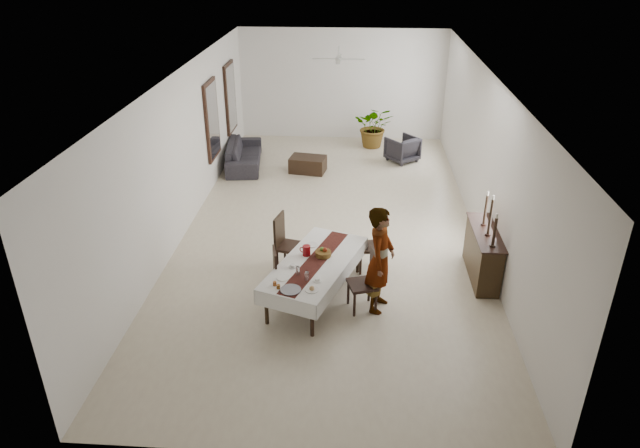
# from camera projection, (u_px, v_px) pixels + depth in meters

# --- Properties ---
(floor) EXTENTS (6.00, 12.00, 0.00)m
(floor) POSITION_uv_depth(u_px,v_px,m) (331.00, 226.00, 12.08)
(floor) COLOR beige
(floor) RESTS_ON ground
(ceiling) EXTENTS (6.00, 12.00, 0.02)m
(ceiling) POSITION_uv_depth(u_px,v_px,m) (333.00, 74.00, 10.64)
(ceiling) COLOR white
(ceiling) RESTS_ON wall_back
(wall_back) EXTENTS (6.00, 0.02, 3.20)m
(wall_back) POSITION_uv_depth(u_px,v_px,m) (342.00, 85.00, 16.70)
(wall_back) COLOR white
(wall_back) RESTS_ON floor
(wall_front) EXTENTS (6.00, 0.02, 3.20)m
(wall_front) POSITION_uv_depth(u_px,v_px,m) (304.00, 349.00, 6.02)
(wall_front) COLOR white
(wall_front) RESTS_ON floor
(wall_left) EXTENTS (0.02, 12.00, 3.20)m
(wall_left) POSITION_uv_depth(u_px,v_px,m) (184.00, 151.00, 11.54)
(wall_left) COLOR white
(wall_left) RESTS_ON floor
(wall_right) EXTENTS (0.02, 12.00, 3.20)m
(wall_right) POSITION_uv_depth(u_px,v_px,m) (484.00, 158.00, 11.18)
(wall_right) COLOR white
(wall_right) RESTS_ON floor
(dining_table_top) EXTENTS (1.55, 2.31, 0.04)m
(dining_table_top) POSITION_uv_depth(u_px,v_px,m) (315.00, 263.00, 9.45)
(dining_table_top) COLOR black
(dining_table_top) RESTS_ON table_leg_fl
(table_leg_fl) EXTENTS (0.08, 0.08, 0.62)m
(table_leg_fl) POSITION_uv_depth(u_px,v_px,m) (266.00, 307.00, 8.91)
(table_leg_fl) COLOR black
(table_leg_fl) RESTS_ON floor
(table_leg_fr) EXTENTS (0.08, 0.08, 0.62)m
(table_leg_fr) POSITION_uv_depth(u_px,v_px,m) (312.00, 319.00, 8.63)
(table_leg_fr) COLOR black
(table_leg_fr) RESTS_ON floor
(table_leg_bl) EXTENTS (0.08, 0.08, 0.62)m
(table_leg_bl) POSITION_uv_depth(u_px,v_px,m) (318.00, 249.00, 10.57)
(table_leg_bl) COLOR black
(table_leg_bl) RESTS_ON floor
(table_leg_br) EXTENTS (0.08, 0.08, 0.62)m
(table_leg_br) POSITION_uv_depth(u_px,v_px,m) (358.00, 257.00, 10.30)
(table_leg_br) COLOR black
(table_leg_br) RESTS_ON floor
(tablecloth_top) EXTENTS (1.76, 2.52, 0.01)m
(tablecloth_top) POSITION_uv_depth(u_px,v_px,m) (315.00, 262.00, 9.44)
(tablecloth_top) COLOR white
(tablecloth_top) RESTS_ON dining_table_top
(tablecloth_drape_left) EXTENTS (0.77, 2.17, 0.27)m
(tablecloth_drape_left) POSITION_uv_depth(u_px,v_px,m) (287.00, 262.00, 9.68)
(tablecloth_drape_left) COLOR silver
(tablecloth_drape_left) RESTS_ON dining_table_top
(tablecloth_drape_right) EXTENTS (0.77, 2.17, 0.27)m
(tablecloth_drape_right) POSITION_uv_depth(u_px,v_px,m) (345.00, 275.00, 9.31)
(tablecloth_drape_right) COLOR silver
(tablecloth_drape_right) RESTS_ON dining_table_top
(tablecloth_drape_near) EXTENTS (0.99, 0.36, 0.27)m
(tablecloth_drape_near) POSITION_uv_depth(u_px,v_px,m) (285.00, 305.00, 8.56)
(tablecloth_drape_near) COLOR white
(tablecloth_drape_near) RESTS_ON dining_table_top
(tablecloth_drape_far) EXTENTS (0.99, 0.36, 0.27)m
(tablecloth_drape_far) POSITION_uv_depth(u_px,v_px,m) (341.00, 239.00, 10.44)
(tablecloth_drape_far) COLOR white
(tablecloth_drape_far) RESTS_ON dining_table_top
(table_runner) EXTENTS (1.04, 2.21, 0.00)m
(table_runner) POSITION_uv_depth(u_px,v_px,m) (315.00, 261.00, 9.44)
(table_runner) COLOR #551E18
(table_runner) RESTS_ON tablecloth_top
(red_pitcher) EXTENTS (0.17, 0.17, 0.18)m
(red_pitcher) POSITION_uv_depth(u_px,v_px,m) (307.00, 251.00, 9.59)
(red_pitcher) COLOR maroon
(red_pitcher) RESTS_ON tablecloth_top
(pitcher_handle) EXTENTS (0.11, 0.05, 0.11)m
(pitcher_handle) POSITION_uv_depth(u_px,v_px,m) (302.00, 250.00, 9.61)
(pitcher_handle) COLOR maroon
(pitcher_handle) RESTS_ON red_pitcher
(wine_glass_near) EXTENTS (0.06, 0.06, 0.15)m
(wine_glass_near) POSITION_uv_depth(u_px,v_px,m) (307.00, 276.00, 8.89)
(wine_glass_near) COLOR white
(wine_glass_near) RESTS_ON tablecloth_top
(wine_glass_mid) EXTENTS (0.06, 0.06, 0.15)m
(wine_glass_mid) POSITION_uv_depth(u_px,v_px,m) (298.00, 271.00, 9.03)
(wine_glass_mid) COLOR silver
(wine_glass_mid) RESTS_ON tablecloth_top
(teacup_right) EXTENTS (0.08, 0.08, 0.05)m
(teacup_right) POSITION_uv_depth(u_px,v_px,m) (317.00, 280.00, 8.89)
(teacup_right) COLOR white
(teacup_right) RESTS_ON saucer_right
(saucer_right) EXTENTS (0.13, 0.13, 0.01)m
(saucer_right) POSITION_uv_depth(u_px,v_px,m) (317.00, 281.00, 8.90)
(saucer_right) COLOR white
(saucer_right) RESTS_ON tablecloth_top
(teacup_left) EXTENTS (0.08, 0.08, 0.05)m
(teacup_left) POSITION_uv_depth(u_px,v_px,m) (293.00, 266.00, 9.26)
(teacup_left) COLOR silver
(teacup_left) RESTS_ON saucer_left
(saucer_left) EXTENTS (0.13, 0.13, 0.01)m
(saucer_left) POSITION_uv_depth(u_px,v_px,m) (293.00, 267.00, 9.27)
(saucer_left) COLOR silver
(saucer_left) RESTS_ON tablecloth_top
(plate_near_right) EXTENTS (0.21, 0.21, 0.01)m
(plate_near_right) POSITION_uv_depth(u_px,v_px,m) (312.00, 290.00, 8.67)
(plate_near_right) COLOR silver
(plate_near_right) RESTS_ON tablecloth_top
(bread_near_right) EXTENTS (0.08, 0.08, 0.08)m
(bread_near_right) POSITION_uv_depth(u_px,v_px,m) (312.00, 288.00, 8.66)
(bread_near_right) COLOR tan
(bread_near_right) RESTS_ON plate_near_right
(plate_near_left) EXTENTS (0.21, 0.21, 0.01)m
(plate_near_left) POSITION_uv_depth(u_px,v_px,m) (283.00, 278.00, 8.98)
(plate_near_left) COLOR white
(plate_near_left) RESTS_ON tablecloth_top
(plate_far_left) EXTENTS (0.21, 0.21, 0.01)m
(plate_far_left) POSITION_uv_depth(u_px,v_px,m) (312.00, 245.00, 9.94)
(plate_far_left) COLOR white
(plate_far_left) RESTS_ON tablecloth_top
(serving_tray) EXTENTS (0.32, 0.32, 0.02)m
(serving_tray) POSITION_uv_depth(u_px,v_px,m) (291.00, 290.00, 8.67)
(serving_tray) COLOR #424247
(serving_tray) RESTS_ON tablecloth_top
(jam_jar_a) EXTENTS (0.06, 0.06, 0.07)m
(jam_jar_a) POSITION_uv_depth(u_px,v_px,m) (278.00, 287.00, 8.70)
(jam_jar_a) COLOR brown
(jam_jar_a) RESTS_ON tablecloth_top
(jam_jar_b) EXTENTS (0.06, 0.06, 0.07)m
(jam_jar_b) POSITION_uv_depth(u_px,v_px,m) (275.00, 284.00, 8.78)
(jam_jar_b) COLOR brown
(jam_jar_b) RESTS_ON tablecloth_top
(fruit_basket) EXTENTS (0.27, 0.27, 0.09)m
(fruit_basket) POSITION_uv_depth(u_px,v_px,m) (323.00, 254.00, 9.58)
(fruit_basket) COLOR brown
(fruit_basket) RESTS_ON tablecloth_top
(fruit_red) EXTENTS (0.08, 0.08, 0.08)m
(fruit_red) POSITION_uv_depth(u_px,v_px,m) (325.00, 250.00, 9.56)
(fruit_red) COLOR maroon
(fruit_red) RESTS_ON fruit_basket
(fruit_green) EXTENTS (0.07, 0.07, 0.07)m
(fruit_green) POSITION_uv_depth(u_px,v_px,m) (322.00, 249.00, 9.59)
(fruit_green) COLOR #538628
(fruit_green) RESTS_ON fruit_basket
(chair_right_near_seat) EXTENTS (0.55, 0.55, 0.05)m
(chair_right_near_seat) POSITION_uv_depth(u_px,v_px,m) (362.00, 285.00, 9.21)
(chair_right_near_seat) COLOR black
(chair_right_near_seat) RESTS_ON chair_right_near_leg_fl
(chair_right_near_leg_fl) EXTENTS (0.06, 0.06, 0.44)m
(chair_right_near_leg_fl) POSITION_uv_depth(u_px,v_px,m) (376.00, 302.00, 9.20)
(chair_right_near_leg_fl) COLOR black
(chair_right_near_leg_fl) RESTS_ON floor
(chair_right_near_leg_fr) EXTENTS (0.06, 0.06, 0.44)m
(chair_right_near_leg_fr) POSITION_uv_depth(u_px,v_px,m) (369.00, 290.00, 9.52)
(chair_right_near_leg_fr) COLOR black
(chair_right_near_leg_fr) RESTS_ON floor
(chair_right_near_leg_bl) EXTENTS (0.06, 0.06, 0.44)m
(chair_right_near_leg_bl) POSITION_uv_depth(u_px,v_px,m) (354.00, 305.00, 9.13)
(chair_right_near_leg_bl) COLOR black
(chair_right_near_leg_bl) RESTS_ON floor
(chair_right_near_leg_br) EXTENTS (0.06, 0.06, 0.44)m
(chair_right_near_leg_br) POSITION_uv_depth(u_px,v_px,m) (348.00, 293.00, 9.44)
(chair_right_near_leg_br) COLOR black
(chair_right_near_leg_br) RESTS_ON floor
(chair_right_near_back) EXTENTS (0.17, 0.43, 0.56)m
(chair_right_near_back) POSITION_uv_depth(u_px,v_px,m) (375.00, 267.00, 9.12)
(chair_right_near_back) COLOR black
(chair_right_near_back) RESTS_ON chair_right_near_seat
(chair_right_far_seat) EXTENTS (0.51, 0.51, 0.05)m
(chair_right_far_seat) POSITION_uv_depth(u_px,v_px,m) (369.00, 247.00, 10.33)
(chair_right_far_seat) COLOR black
(chair_right_far_seat) RESTS_ON chair_right_far_leg_fl
(chair_right_far_leg_fl) EXTENTS (0.05, 0.05, 0.44)m
(chair_right_far_leg_fl) POSITION_uv_depth(u_px,v_px,m) (380.00, 263.00, 10.30)
(chair_right_far_leg_fl) COLOR black
(chair_right_far_leg_fl) RESTS_ON floor
(chair_right_far_leg_fr) EXTENTS (0.05, 0.05, 0.44)m
(chair_right_far_leg_fr) POSITION_uv_depth(u_px,v_px,m) (377.00, 253.00, 10.62)
(chair_right_far_leg_fr) COLOR black
(chair_right_far_leg_fr) RESTS_ON floor
(chair_right_far_leg_bl) EXTENTS (0.05, 0.05, 0.44)m
(chair_right_far_leg_bl) POSITION_uv_depth(u_px,v_px,m) (361.00, 264.00, 10.27)
(chair_right_far_leg_bl) COLOR black
(chair_right_far_leg_bl) RESTS_ON floor
(chair_right_far_leg_br) EXTENTS (0.05, 0.05, 0.44)m
(chair_right_far_leg_br) POSITION_uv_depth(u_px,v_px,m) (358.00, 254.00, 10.59)
(chair_right_far_leg_br) COLOR black
(chair_right_far_leg_br) RESTS_ON floor
(chair_right_far_back) EXTENTS (0.11, 0.44, 0.56)m
(chair_right_far_back) POSITION_uv_depth(u_px,v_px,m) (381.00, 231.00, 10.22)
(chair_right_far_back) COLOR black
(chair_right_far_back) RESTS_ON chair_right_far_seat
(chair_left_near_seat) EXTENTS (0.47, 0.47, 0.04)m
(chair_left_near_seat) POSITION_uv_depth(u_px,v_px,m) (286.00, 276.00, 9.53)
(chair_left_near_seat) COLOR black
(chair_left_near_seat) RESTS_ON chair_left_near_leg_fl
(chair_left_near_leg_fl) EXTENTS (0.05, 0.05, 0.39)m
(chair_left_near_leg_fl) POSITION_uv_depth(u_px,v_px,m) (276.00, 283.00, 9.75)
(chair_left_near_leg_fl) COLOR black
(chair_left_near_leg_fl) RESTS_ON floor
(chair_left_near_leg_fr) EXTENTS (0.05, 0.05, 0.39)m
(chair_left_near_leg_fr) POSITION_uv_depth(u_px,v_px,m) (278.00, 293.00, 9.47)
(chair_left_near_leg_fr) COLOR black
(chair_left_near_leg_fr) RESTS_ON floor
(chair_left_near_leg_bl) EXTENTS (0.05, 0.05, 0.39)m
(chair_left_near_leg_bl) POSITION_uv_depth(u_px,v_px,m) (295.00, 281.00, 9.80)
(chair_left_near_leg_bl) COLOR black
(chair_left_near_leg_bl) RESTS_ON floor
(chair_left_near_leg_br) EXTENTS (0.05, 0.05, 0.39)m
(chair_left_near_leg_br) POSITION_uv_depth(u_px,v_px,m) (297.00, 291.00, 9.51)
(chair_left_near_leg_br) COLOR black
(chair_left_near_leg_br) RESTS_ON floor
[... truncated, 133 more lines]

